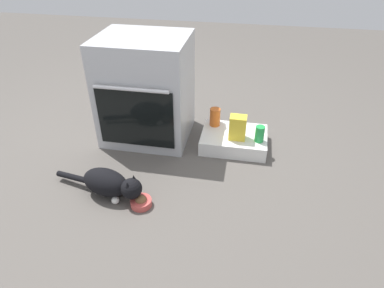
{
  "coord_description": "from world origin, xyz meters",
  "views": [
    {
      "loc": [
        0.68,
        -1.77,
        1.45
      ],
      "look_at": [
        0.36,
        -0.03,
        0.25
      ],
      "focal_mm": 31.25,
      "sensor_mm": 36.0,
      "label": 1
    }
  ],
  "objects_px": {
    "pantry_cabinet": "(234,140)",
    "snack_bag": "(238,128)",
    "food_bowl": "(141,202)",
    "soda_can": "(260,134)",
    "cat": "(110,183)",
    "sauce_jar": "(215,117)",
    "oven": "(146,90)"
  },
  "relations": [
    {
      "from": "pantry_cabinet",
      "to": "snack_bag",
      "type": "bearing_deg",
      "value": -69.05
    },
    {
      "from": "food_bowl",
      "to": "soda_can",
      "type": "height_order",
      "value": "soda_can"
    },
    {
      "from": "cat",
      "to": "sauce_jar",
      "type": "xyz_separation_m",
      "value": [
        0.54,
        0.8,
        0.08
      ]
    },
    {
      "from": "pantry_cabinet",
      "to": "sauce_jar",
      "type": "relative_size",
      "value": 3.48
    },
    {
      "from": "oven",
      "to": "snack_bag",
      "type": "height_order",
      "value": "oven"
    },
    {
      "from": "food_bowl",
      "to": "cat",
      "type": "distance_m",
      "value": 0.23
    },
    {
      "from": "food_bowl",
      "to": "snack_bag",
      "type": "distance_m",
      "value": 0.88
    },
    {
      "from": "food_bowl",
      "to": "soda_can",
      "type": "xyz_separation_m",
      "value": [
        0.68,
        0.68,
        0.14
      ]
    },
    {
      "from": "food_bowl",
      "to": "snack_bag",
      "type": "relative_size",
      "value": 0.72
    },
    {
      "from": "pantry_cabinet",
      "to": "cat",
      "type": "xyz_separation_m",
      "value": [
        -0.71,
        -0.7,
        0.05
      ]
    },
    {
      "from": "pantry_cabinet",
      "to": "sauce_jar",
      "type": "xyz_separation_m",
      "value": [
        -0.16,
        0.1,
        0.12
      ]
    },
    {
      "from": "oven",
      "to": "soda_can",
      "type": "distance_m",
      "value": 0.9
    },
    {
      "from": "food_bowl",
      "to": "soda_can",
      "type": "relative_size",
      "value": 1.08
    },
    {
      "from": "cat",
      "to": "soda_can",
      "type": "relative_size",
      "value": 5.23
    },
    {
      "from": "snack_bag",
      "to": "sauce_jar",
      "type": "relative_size",
      "value": 1.29
    },
    {
      "from": "food_bowl",
      "to": "soda_can",
      "type": "distance_m",
      "value": 0.97
    },
    {
      "from": "snack_bag",
      "to": "sauce_jar",
      "type": "distance_m",
      "value": 0.24
    },
    {
      "from": "sauce_jar",
      "to": "soda_can",
      "type": "relative_size",
      "value": 1.17
    },
    {
      "from": "oven",
      "to": "pantry_cabinet",
      "type": "relative_size",
      "value": 1.61
    },
    {
      "from": "food_bowl",
      "to": "cat",
      "type": "relative_size",
      "value": 0.21
    },
    {
      "from": "cat",
      "to": "snack_bag",
      "type": "bearing_deg",
      "value": 54.02
    },
    {
      "from": "pantry_cabinet",
      "to": "sauce_jar",
      "type": "distance_m",
      "value": 0.23
    },
    {
      "from": "pantry_cabinet",
      "to": "soda_can",
      "type": "distance_m",
      "value": 0.22
    },
    {
      "from": "snack_bag",
      "to": "oven",
      "type": "bearing_deg",
      "value": 171.74
    },
    {
      "from": "oven",
      "to": "cat",
      "type": "distance_m",
      "value": 0.8
    },
    {
      "from": "pantry_cabinet",
      "to": "soda_can",
      "type": "relative_size",
      "value": 4.06
    },
    {
      "from": "pantry_cabinet",
      "to": "snack_bag",
      "type": "xyz_separation_m",
      "value": [
        0.02,
        -0.06,
        0.14
      ]
    },
    {
      "from": "sauce_jar",
      "to": "soda_can",
      "type": "bearing_deg",
      "value": -26.0
    },
    {
      "from": "cat",
      "to": "soda_can",
      "type": "bearing_deg",
      "value": 48.11
    },
    {
      "from": "pantry_cabinet",
      "to": "cat",
      "type": "height_order",
      "value": "cat"
    },
    {
      "from": "oven",
      "to": "soda_can",
      "type": "height_order",
      "value": "oven"
    },
    {
      "from": "soda_can",
      "to": "pantry_cabinet",
      "type": "bearing_deg",
      "value": 160.03
    }
  ]
}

